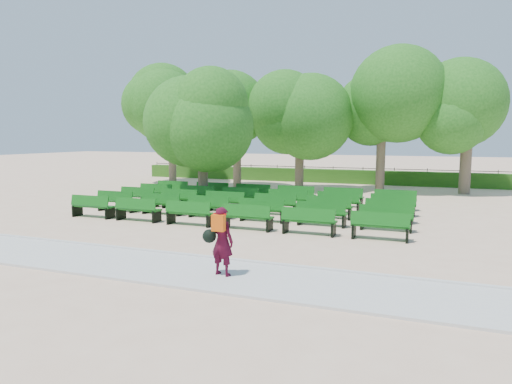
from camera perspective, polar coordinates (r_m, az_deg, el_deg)
ground at (r=18.13m, az=-2.75°, el=-2.91°), size 120.00×120.00×0.00m
paving at (r=11.89m, az=-17.44°, el=-8.37°), size 30.00×2.20×0.06m
curb at (r=12.77m, az=-14.22°, el=-7.11°), size 30.00×0.12×0.10m
hedge at (r=31.29m, az=7.65°, el=2.04°), size 26.00×0.70×0.90m
fence at (r=31.72m, az=7.81°, el=1.29°), size 26.00×0.10×1.02m
tree_line at (r=27.48m, az=5.70°, el=0.45°), size 21.80×6.80×7.04m
bench_array at (r=18.55m, az=-0.57°, el=-2.40°), size 1.75×0.61×1.09m
tree_among at (r=21.07m, az=-6.74°, el=9.01°), size 4.07×4.07×5.73m
person at (r=10.08m, az=-4.41°, el=-6.01°), size 0.75×0.48×1.53m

